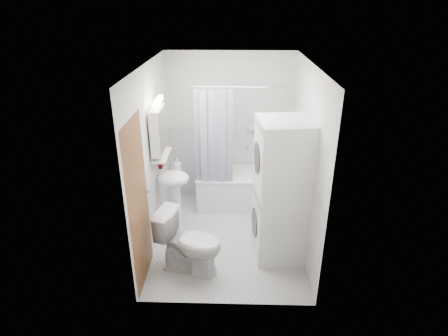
{
  "coord_description": "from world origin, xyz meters",
  "views": [
    {
      "loc": [
        0.08,
        -4.47,
        3.1
      ],
      "look_at": [
        -0.06,
        0.15,
        1.0
      ],
      "focal_mm": 30.0,
      "sensor_mm": 36.0,
      "label": 1
    }
  ],
  "objects_px": {
    "sink": "(174,188)",
    "washer_dryer": "(282,191)",
    "bathtub": "(244,187)",
    "toilet": "(190,243)"
  },
  "relations": [
    {
      "from": "washer_dryer",
      "to": "sink",
      "type": "bearing_deg",
      "value": 156.1
    },
    {
      "from": "sink",
      "to": "washer_dryer",
      "type": "distance_m",
      "value": 1.52
    },
    {
      "from": "bathtub",
      "to": "sink",
      "type": "xyz_separation_m",
      "value": [
        -0.99,
        -0.8,
        0.39
      ]
    },
    {
      "from": "bathtub",
      "to": "toilet",
      "type": "xyz_separation_m",
      "value": [
        -0.69,
        -1.64,
        0.08
      ]
    },
    {
      "from": "sink",
      "to": "washer_dryer",
      "type": "xyz_separation_m",
      "value": [
        1.43,
        -0.46,
        0.22
      ]
    },
    {
      "from": "bathtub",
      "to": "washer_dryer",
      "type": "xyz_separation_m",
      "value": [
        0.44,
        -1.26,
        0.61
      ]
    },
    {
      "from": "bathtub",
      "to": "toilet",
      "type": "bearing_deg",
      "value": -112.7
    },
    {
      "from": "bathtub",
      "to": "sink",
      "type": "distance_m",
      "value": 1.33
    },
    {
      "from": "toilet",
      "to": "sink",
      "type": "bearing_deg",
      "value": 36.38
    },
    {
      "from": "bathtub",
      "to": "sink",
      "type": "height_order",
      "value": "sink"
    }
  ]
}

